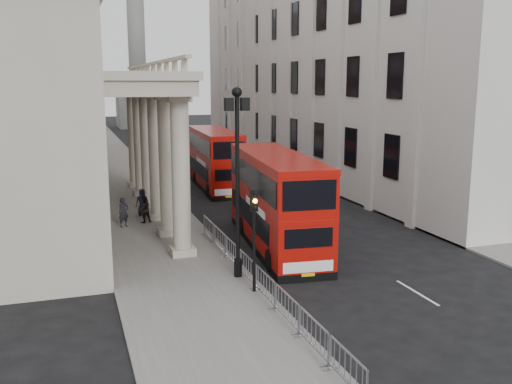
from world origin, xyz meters
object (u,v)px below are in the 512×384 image
lamp_post_mid (171,137)px  monument_column (137,42)px  traffic_light (254,221)px  pedestrian_c (142,202)px  pedestrian_a (124,212)px  pedestrian_b (144,209)px  lamp_post_south (237,170)px  bus_far (215,158)px  lamp_post_north (142,122)px  bus_near (276,199)px

lamp_post_mid → monument_column: bearing=84.8°
traffic_light → pedestrian_c: (-2.59, 15.26, -2.11)m
monument_column → pedestrian_a: bearing=-97.8°
monument_column → pedestrian_b: size_ratio=32.93×
monument_column → lamp_post_south: (-6.60, -88.00, -11.07)m
traffic_light → bus_far: bearing=79.5°
monument_column → lamp_post_north: 57.46m
bus_near → pedestrian_b: 9.38m
traffic_light → bus_near: (3.28, 6.28, -0.52)m
monument_column → bus_far: monument_column is taller
bus_near → bus_far: bus_near is taller
bus_far → pedestrian_c: (-7.04, -8.62, -1.50)m
traffic_light → pedestrian_a: bearing=107.8°
pedestrian_a → pedestrian_b: pedestrian_a is taller
bus_near → bus_far: size_ratio=1.04×
monument_column → bus_far: bearing=-91.8°
monument_column → pedestrian_b: (-9.22, -76.72, -15.04)m
pedestrian_b → lamp_post_south: bearing=91.3°
lamp_post_mid → traffic_light: lamp_post_mid is taller
lamp_post_south → bus_near: (3.38, 4.26, -2.32)m
bus_near → pedestrian_a: bus_near is taller
monument_column → pedestrian_b: 78.72m
pedestrian_a → pedestrian_c: 3.01m
bus_near → lamp_post_mid: bearing=112.0°
pedestrian_b → lamp_post_north: bearing=-109.0°
monument_column → lamp_post_mid: bearing=-95.2°
lamp_post_south → lamp_post_mid: (0.00, 16.00, 0.00)m
lamp_post_north → pedestrian_c: (-2.49, -18.76, -3.92)m
lamp_post_south → traffic_light: (0.10, -2.02, -1.80)m
pedestrian_b → pedestrian_c: 1.96m
lamp_post_south → traffic_light: lamp_post_south is taller
monument_column → lamp_post_mid: size_ratio=6.51×
bus_far → lamp_post_north: bearing=117.5°
traffic_light → pedestrian_c: size_ratio=2.46×
lamp_post_north → bus_far: size_ratio=0.74×
traffic_light → lamp_post_north: bearing=90.2°
bus_far → lamp_post_south: bearing=-98.4°
lamp_post_mid → bus_near: 12.43m
lamp_post_mid → pedestrian_c: 5.40m
monument_column → pedestrian_c: 76.79m
bus_near → pedestrian_b: bearing=136.5°
pedestrian_b → pedestrian_c: (0.13, 1.95, 0.05)m
pedestrian_c → bus_near: bearing=-38.1°
monument_column → pedestrian_c: (-9.09, -74.76, -14.99)m
lamp_post_south → bus_far: (4.55, 21.86, -2.41)m
lamp_post_mid → traffic_light: size_ratio=1.93×
bus_far → pedestrian_a: (-8.49, -11.26, -1.50)m
lamp_post_south → pedestrian_c: (-2.49, 13.24, -3.92)m
lamp_post_mid → traffic_light: (0.10, -18.02, -1.80)m
lamp_post_mid → lamp_post_north: (0.00, 16.00, 0.00)m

